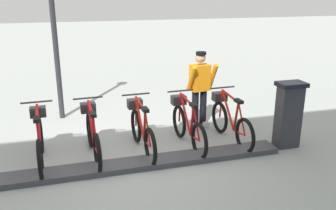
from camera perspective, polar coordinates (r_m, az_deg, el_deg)
ground_plane at (r=6.33m, az=-5.12°, el=-9.68°), size 60.00×60.00×0.00m
dock_rail_base at (r=6.31m, az=-5.13°, el=-9.28°), size 0.44×5.29×0.10m
payment_kiosk at (r=7.21m, az=18.45°, el=-1.32°), size 0.36×0.52×1.28m
bike_docked_0 at (r=7.30m, az=9.73°, el=-2.36°), size 1.72×0.54×1.02m
bike_docked_1 at (r=6.98m, az=3.05°, el=-3.09°), size 1.72×0.54×1.02m
bike_docked_2 at (r=6.76m, az=-4.19°, el=-3.84°), size 1.72×0.54×1.02m
bike_docked_3 at (r=6.65m, az=-11.81°, el=-4.56°), size 1.72×0.54×1.02m
bike_docked_4 at (r=6.66m, az=-19.54°, el=-5.20°), size 1.72×0.54×1.02m
worker_near_rack at (r=7.85m, az=5.05°, el=2.93°), size 0.49×0.67×1.66m
lamp_post at (r=8.49m, az=-17.83°, el=14.58°), size 0.32×0.32×3.90m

